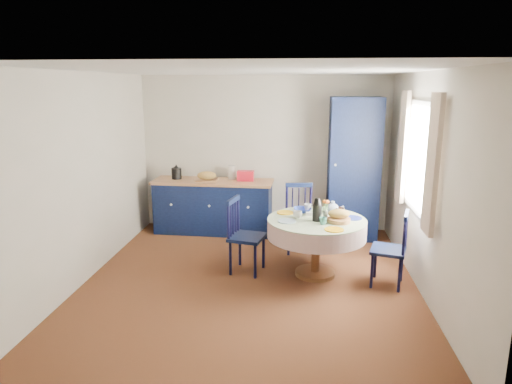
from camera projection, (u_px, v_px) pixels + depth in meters
The scene contains 17 objects.
floor at pixel (250, 282), 5.56m from camera, with size 4.50×4.50×0.00m, color black.
ceiling at pixel (249, 70), 4.98m from camera, with size 4.50×4.50×0.00m, color white.
wall_back at pixel (264, 153), 7.45m from camera, with size 4.00×0.02×2.50m, color silver.
wall_left at pixel (83, 179), 5.46m from camera, with size 0.02×4.50×2.50m, color silver.
wall_right at pixel (427, 185), 5.08m from camera, with size 0.02×4.50×2.50m, color silver.
window at pixel (418, 157), 5.32m from camera, with size 0.10×1.74×1.45m.
kitchen_counter at pixel (213, 205), 7.37m from camera, with size 1.94×0.67×1.10m.
pantry_cabinet at pixel (353, 169), 6.98m from camera, with size 0.76×0.56×2.17m.
dining_table at pixel (317, 228), 5.63m from camera, with size 1.22×1.22×1.02m.
chair_left at pixel (244, 235), 5.78m from camera, with size 0.49×0.51×0.96m.
chair_far at pixel (300, 217), 6.54m from camera, with size 0.48×0.46×0.97m.
chair_right at pixel (392, 248), 5.37m from camera, with size 0.49×0.50×0.92m.
mug_a at pixel (298, 214), 5.64m from camera, with size 0.11×0.11×0.09m, color silver.
mug_b at pixel (323, 221), 5.38m from camera, with size 0.09×0.09×0.09m, color #347468.
mug_c at pixel (340, 211), 5.78m from camera, with size 0.11×0.11×0.09m, color black.
mug_d at pixel (308, 207), 5.96m from camera, with size 0.10×0.10×0.09m, color silver.
cobalt_bowl at pixel (303, 210), 5.90m from camera, with size 0.23×0.23×0.06m, color navy.
Camera 1 is at (0.57, -5.12, 2.35)m, focal length 32.00 mm.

